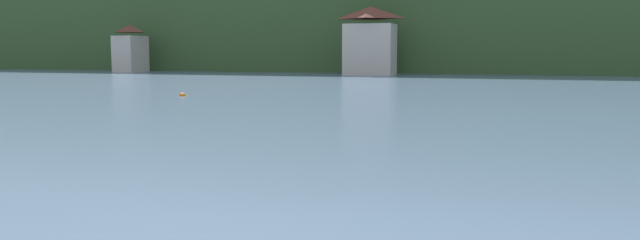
{
  "coord_description": "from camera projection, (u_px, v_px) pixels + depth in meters",
  "views": [
    {
      "loc": [
        6.33,
        30.86,
        3.49
      ],
      "look_at": [
        0.0,
        50.64,
        1.09
      ],
      "focal_mm": 33.92,
      "sensor_mm": 36.0,
      "label": 1
    }
  ],
  "objects": [
    {
      "name": "shore_building_west",
      "position": [
        130.0,
        49.0,
        98.47
      ],
      "size": [
        3.83,
        5.37,
        7.66
      ],
      "color": "beige",
      "rests_on": "ground_plane"
    },
    {
      "name": "shore_building_westcentral",
      "position": [
        370.0,
        42.0,
        86.15
      ],
      "size": [
        7.25,
        5.2,
        9.69
      ],
      "color": "beige",
      "rests_on": "ground_plane"
    },
    {
      "name": "wooded_hillside",
      "position": [
        381.0,
        28.0,
        133.27
      ],
      "size": [
        352.0,
        72.07,
        53.55
      ],
      "color": "#38562D",
      "rests_on": "ground_plane"
    },
    {
      "name": "mooring_buoy_near",
      "position": [
        182.0,
        96.0,
        46.4
      ],
      "size": [
        0.52,
        0.52,
        0.52
      ],
      "primitive_type": "sphere",
      "color": "orange",
      "rests_on": "ground_plane"
    }
  ]
}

